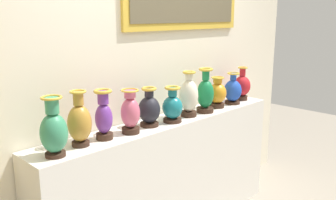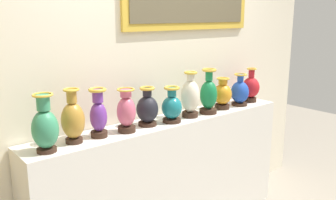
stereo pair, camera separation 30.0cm
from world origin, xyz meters
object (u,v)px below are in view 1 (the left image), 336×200
vase_emerald (205,94)px  vase_crimson (242,86)px  vase_violet (104,116)px  vase_sapphire (233,91)px  vase_onyx (149,109)px  vase_ivory (189,96)px  vase_teal (172,107)px  vase_amber (217,93)px  vase_ochre (80,122)px  vase_jade (54,131)px  vase_rose (130,113)px

vase_emerald → vase_crimson: 0.64m
vase_violet → vase_sapphire: size_ratio=1.15×
vase_onyx → vase_ivory: bearing=-4.0°
vase_teal → vase_amber: 0.64m
vase_ochre → vase_onyx: (0.62, 0.00, -0.03)m
vase_jade → vase_amber: bearing=1.3°
vase_ochre → vase_onyx: 0.62m
vase_rose → vase_onyx: (0.22, 0.03, -0.02)m
vase_emerald → vase_ivory: bearing=175.5°
vase_violet → vase_sapphire: vase_violet is taller
vase_onyx → vase_crimson: 1.27m
vase_jade → vase_violet: size_ratio=1.07×
vase_jade → vase_amber: 1.68m
vase_onyx → vase_emerald: 0.63m
vase_sapphire → vase_crimson: bearing=8.0°
vase_amber → vase_teal: bearing=-176.8°
vase_rose → vase_crimson: bearing=1.1°
vase_amber → vase_jade: bearing=-178.7°
vase_violet → vase_onyx: size_ratio=1.15×
vase_teal → vase_sapphire: bearing=1.2°
vase_emerald → vase_crimson: (0.64, 0.04, -0.02)m
vase_ochre → vase_onyx: bearing=0.5°
vase_teal → vase_emerald: bearing=0.7°
vase_sapphire → vase_violet: bearing=179.0°
vase_ochre → vase_amber: (1.47, -0.01, -0.03)m
vase_teal → vase_violet: bearing=175.9°
vase_violet → vase_rose: 0.22m
vase_violet → vase_emerald: size_ratio=0.89×
vase_violet → vase_emerald: vase_emerald is taller
vase_teal → vase_jade: bearing=-179.8°
vase_onyx → vase_emerald: bearing=-4.2°
vase_ivory → vase_amber: bearing=2.0°
vase_emerald → vase_sapphire: vase_emerald is taller
vase_ivory → vase_emerald: (0.20, -0.02, -0.01)m
vase_jade → vase_emerald: vase_emerald is taller
vase_ochre → vase_ivory: size_ratio=0.96×
vase_violet → vase_sapphire: 1.50m
vase_teal → vase_crimson: vase_crimson is taller
vase_jade → vase_rose: bearing=2.1°
vase_ochre → vase_rose: bearing=-3.9°
vase_rose → vase_sapphire: 1.29m
vase_emerald → vase_crimson: size_ratio=1.17×
vase_jade → vase_crimson: 2.11m
vase_violet → vase_amber: bearing=-0.4°
vase_crimson → vase_amber: bearing=-178.5°
vase_rose → vase_ivory: (0.64, 0.00, 0.02)m
vase_amber → vase_crimson: size_ratio=0.85×
vase_ivory → vase_teal: bearing=-174.5°
vase_jade → vase_ochre: size_ratio=1.01×
vase_onyx → vase_amber: bearing=-1.1°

